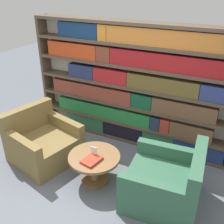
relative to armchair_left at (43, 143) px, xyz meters
The scene contains 7 objects.
ground_plane 1.06m from the armchair_left, 16.57° to the right, with size 14.00×14.00×0.00m, color slate.
bookshelf 1.71m from the armchair_left, 48.64° to the left, with size 3.49×0.30×2.05m.
armchair_left is the anchor object (origin of this frame).
armchair_right 2.00m from the armchair_left, ahead, with size 0.98×0.98×0.81m.
coffee_table 1.00m from the armchair_left, ahead, with size 0.72×0.72×0.43m.
table_sign 1.03m from the armchair_left, ahead, with size 0.09×0.06×0.15m.
stray_book 1.07m from the armchair_left, 11.35° to the right, with size 0.24×0.30×0.03m.
Camera 1 is at (1.57, -2.30, 2.61)m, focal length 42.00 mm.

